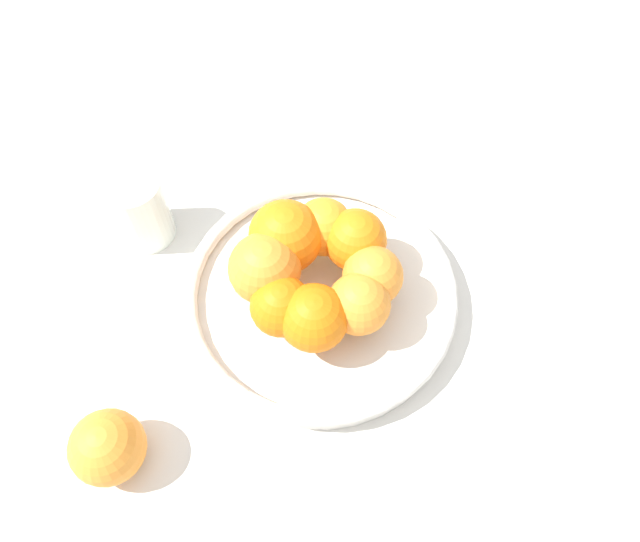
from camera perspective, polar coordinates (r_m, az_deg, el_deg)
name	(u,v)px	position (r m, az deg, el deg)	size (l,w,h in m)	color
ground_plane	(320,302)	(0.71, 0.00, -2.88)	(4.00, 4.00, 0.00)	silver
fruit_bowl	(320,295)	(0.70, 0.00, -2.19)	(0.30, 0.30, 0.04)	silver
orange_pile	(313,268)	(0.65, -0.60, 0.25)	(0.18, 0.18, 0.08)	orange
stray_orange	(108,447)	(0.65, -18.84, -15.00)	(0.07, 0.07, 0.07)	orange
drinking_glass	(139,209)	(0.75, -16.18, 5.45)	(0.07, 0.07, 0.09)	silver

